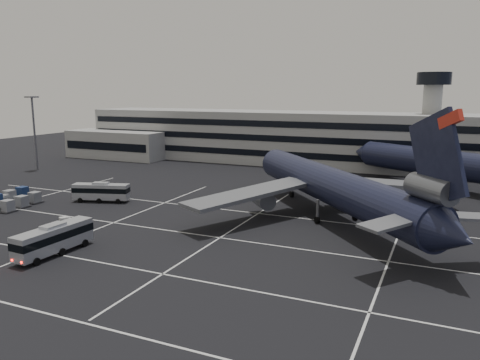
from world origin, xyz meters
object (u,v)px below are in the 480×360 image
bus_far (101,191)px  uld_cluster (11,199)px  tug_a (8,198)px  bus_near (54,238)px  trijet_main (333,186)px

bus_far → uld_cluster: (-12.82, -8.39, -0.96)m
bus_far → tug_a: size_ratio=4.09×
bus_near → bus_far: bus_near is taller
trijet_main → uld_cluster: (-53.32, -13.68, -4.27)m
trijet_main → tug_a: trijet_main is taller
trijet_main → bus_far: bearing=146.7°
bus_near → uld_cluster: 30.47m
trijet_main → uld_cluster: 55.21m
tug_a → uld_cluster: 3.04m
tug_a → uld_cluster: bearing=-9.6°
bus_near → tug_a: 33.50m
trijet_main → tug_a: bearing=151.6°
trijet_main → uld_cluster: size_ratio=3.83×
trijet_main → bus_far: size_ratio=4.57×
bus_near → tug_a: bus_near is taller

